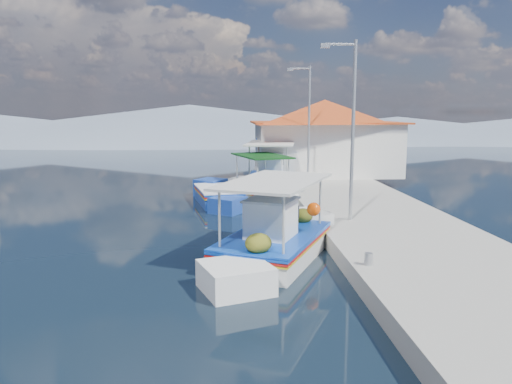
{
  "coord_description": "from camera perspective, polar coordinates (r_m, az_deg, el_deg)",
  "views": [
    {
      "loc": [
        0.42,
        -14.25,
        4.18
      ],
      "look_at": [
        1.42,
        3.24,
        1.3
      ],
      "focal_mm": 34.3,
      "sensor_mm": 36.0,
      "label": 1
    }
  ],
  "objects": [
    {
      "name": "mountain_ridge",
      "position": [
        70.55,
        1.73,
        7.58
      ],
      "size": [
        171.4,
        96.0,
        5.5
      ],
      "color": "slate",
      "rests_on": "ground"
    },
    {
      "name": "main_caique",
      "position": [
        14.11,
        2.01,
        -5.83
      ],
      "size": [
        4.3,
        7.0,
        2.54
      ],
      "rotation": [
        0.0,
        0.0,
        0.43
      ],
      "color": "white",
      "rests_on": "ground"
    },
    {
      "name": "lamp_post_far",
      "position": [
        25.58,
        5.99,
        8.55
      ],
      "size": [
        1.21,
        0.14,
        6.0
      ],
      "color": "#A5A8AD",
      "rests_on": "quay"
    },
    {
      "name": "caique_blue_hull",
      "position": [
        22.66,
        -4.35,
        -0.57
      ],
      "size": [
        2.58,
        6.02,
        1.09
      ],
      "rotation": [
        0.0,
        0.0,
        -0.2
      ],
      "color": "#1A3FA0",
      "rests_on": "ground"
    },
    {
      "name": "quay",
      "position": [
        21.34,
        11.67,
        -1.47
      ],
      "size": [
        5.0,
        44.0,
        0.5
      ],
      "primitive_type": "cube",
      "color": "gray",
      "rests_on": "ground"
    },
    {
      "name": "ground",
      "position": [
        14.85,
        -4.8,
        -7.04
      ],
      "size": [
        160.0,
        160.0,
        0.0
      ],
      "primitive_type": "plane",
      "color": "black",
      "rests_on": "ground"
    },
    {
      "name": "caique_far",
      "position": [
        26.2,
        1.68,
        1.32
      ],
      "size": [
        3.21,
        8.07,
        2.86
      ],
      "rotation": [
        0.0,
        0.0,
        0.16
      ],
      "color": "white",
      "rests_on": "ground"
    },
    {
      "name": "caique_green_canopy",
      "position": [
        23.33,
        0.69,
        -0.09
      ],
      "size": [
        3.13,
        6.16,
        2.41
      ],
      "rotation": [
        0.0,
        0.0,
        -0.3
      ],
      "color": "white",
      "rests_on": "ground"
    },
    {
      "name": "bollards",
      "position": [
        20.1,
        6.46,
        -0.84
      ],
      "size": [
        0.2,
        17.2,
        0.3
      ],
      "color": "#A5A8AD",
      "rests_on": "quay"
    },
    {
      "name": "harbor_building",
      "position": [
        29.85,
        7.95,
        6.54
      ],
      "size": [
        10.49,
        10.49,
        4.4
      ],
      "color": "silver",
      "rests_on": "quay"
    },
    {
      "name": "lamp_post_near",
      "position": [
        16.76,
        10.96,
        8.05
      ],
      "size": [
        1.21,
        0.14,
        6.0
      ],
      "color": "#A5A8AD",
      "rests_on": "quay"
    }
  ]
}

